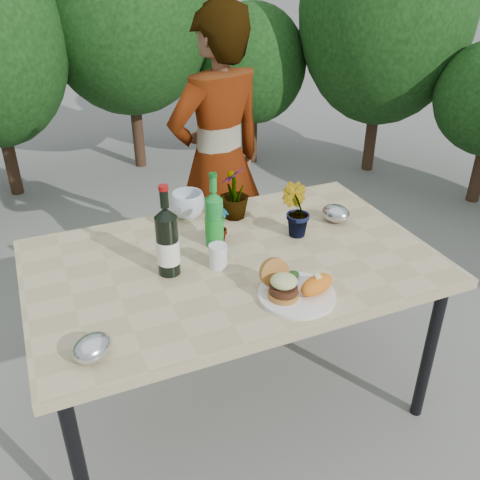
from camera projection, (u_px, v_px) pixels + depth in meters
name	position (u px, v px, depth m)	size (l,w,h in m)	color
ground	(233.00, 394.00, 2.51)	(80.00, 80.00, 0.00)	slate
patio_table	(232.00, 271.00, 2.17)	(1.60, 1.00, 0.75)	tan
shrub_hedge	(156.00, 62.00, 3.47)	(6.74, 5.09, 2.28)	#382316
dinner_plate	(297.00, 295.00, 1.91)	(0.28, 0.28, 0.01)	white
burger_stack	(281.00, 283.00, 1.88)	(0.11, 0.16, 0.11)	#B7722D
sweet_potato	(317.00, 285.00, 1.90)	(0.15, 0.08, 0.06)	orange
grilled_veg	(289.00, 276.00, 1.98)	(0.08, 0.05, 0.03)	olive
wine_bottle	(168.00, 242.00, 1.99)	(0.09, 0.09, 0.36)	black
sparkling_water	(214.00, 220.00, 2.18)	(0.08, 0.08, 0.32)	#167D2A
plastic_cup	(218.00, 256.00, 2.07)	(0.07, 0.07, 0.10)	white
seedling_left	(219.00, 221.00, 2.21)	(0.11, 0.07, 0.20)	#255A1E
seedling_mid	(296.00, 211.00, 2.26)	(0.13, 0.10, 0.23)	#2D6021
seedling_right	(234.00, 192.00, 2.40)	(0.14, 0.14, 0.24)	#266121
blue_bowl	(188.00, 205.00, 2.43)	(0.15, 0.15, 0.12)	silver
foil_packet_left	(92.00, 348.00, 1.62)	(0.13, 0.11, 0.08)	silver
foil_packet_right	(336.00, 213.00, 2.40)	(0.13, 0.11, 0.08)	#B0B3B7
person	(218.00, 163.00, 2.86)	(0.59, 0.39, 1.63)	#9B654D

